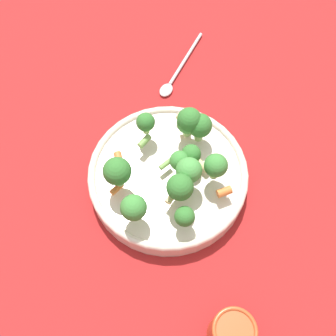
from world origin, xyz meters
TOP-DOWN VIEW (x-y plane):
  - ground_plane at (0.00, 0.00)m, footprint 3.00×3.00m
  - bowl at (0.00, 0.00)m, footprint 0.29×0.29m
  - pasta_salad at (-0.00, 0.01)m, footprint 0.23×0.21m
  - cup at (0.11, 0.26)m, footprint 0.06×0.06m
  - spoon at (-0.18, -0.18)m, footprint 0.19×0.09m

SIDE VIEW (x-z plane):
  - ground_plane at x=0.00m, z-range 0.00..0.00m
  - spoon at x=-0.18m, z-range 0.00..0.01m
  - bowl at x=0.00m, z-range 0.00..0.04m
  - cup at x=0.11m, z-range 0.00..0.09m
  - pasta_salad at x=0.00m, z-range 0.05..0.13m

